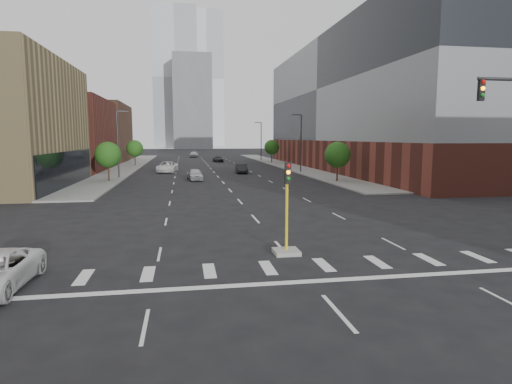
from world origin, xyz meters
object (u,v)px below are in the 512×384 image
object	(u,v)px
car_mid_right	(241,168)
median_traffic_signal	(287,234)
car_far_left	(167,167)
car_deep_right	(218,159)
car_distant	(194,154)
car_near_left	(195,174)

from	to	relation	value
car_mid_right	median_traffic_signal	bearing A→B (deg)	-92.99
median_traffic_signal	car_far_left	world-z (taller)	median_traffic_signal
median_traffic_signal	car_deep_right	bearing A→B (deg)	87.84
car_mid_right	car_distant	xyz separation A→B (m)	(-5.94, 55.14, 0.07)
car_distant	median_traffic_signal	bearing A→B (deg)	-78.97
car_near_left	median_traffic_signal	bearing A→B (deg)	-89.85
median_traffic_signal	car_mid_right	bearing A→B (deg)	84.97
car_far_left	car_distant	world-z (taller)	car_far_left
car_far_left	car_distant	size ratio (longest dim) A/B	1.24
car_near_left	car_far_left	xyz separation A→B (m)	(-4.02, 13.41, 0.08)
median_traffic_signal	car_deep_right	xyz separation A→B (m)	(2.91, 77.23, -0.31)
car_deep_right	car_distant	world-z (taller)	car_distant
car_mid_right	car_deep_right	world-z (taller)	car_mid_right
car_far_left	car_deep_right	bearing A→B (deg)	77.13
car_near_left	car_deep_right	distance (m)	41.33
median_traffic_signal	car_distant	xyz separation A→B (m)	(-1.88, 101.38, -0.14)
car_mid_right	car_deep_right	distance (m)	31.01
car_far_left	car_near_left	bearing A→B (deg)	-65.66
median_traffic_signal	car_mid_right	world-z (taller)	median_traffic_signal
median_traffic_signal	car_distant	bearing A→B (deg)	91.06
median_traffic_signal	car_near_left	size ratio (longest dim) A/B	0.98
median_traffic_signal	car_distant	distance (m)	101.40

